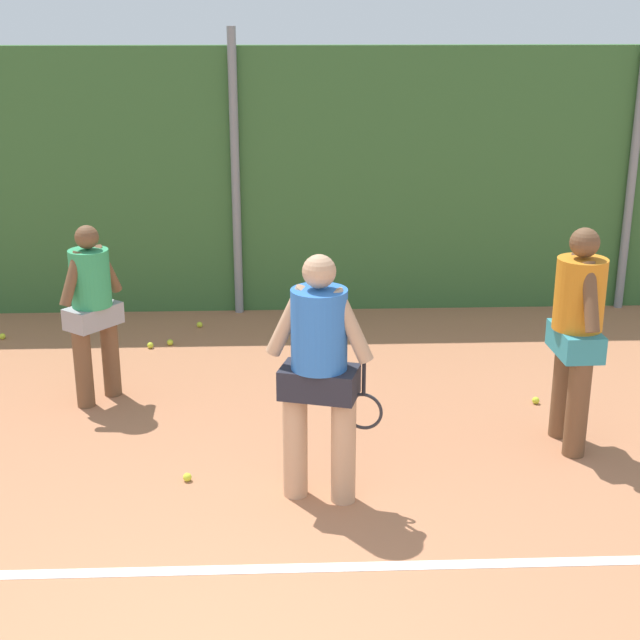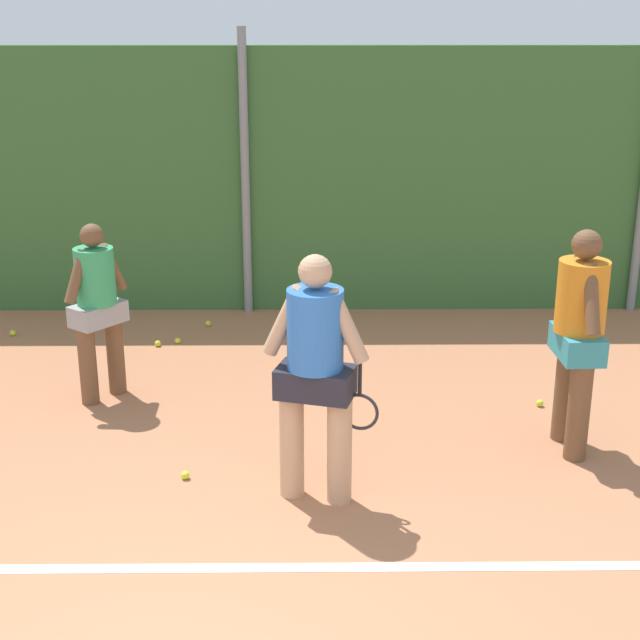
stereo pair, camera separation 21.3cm
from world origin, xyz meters
The scene contains 16 objects.
ground_plane centered at (0.00, 1.98, 0.00)m, with size 26.34×26.34×0.00m, color #B2704C.
hedge_fence_backdrop centered at (0.00, 6.71, 1.53)m, with size 15.97×0.25×3.06m, color #386633.
fence_post_center centered at (0.00, 6.53, 1.64)m, with size 0.10×0.10×3.27m, color gray.
fence_post_right centered at (4.61, 6.53, 1.64)m, with size 0.10×0.10×3.27m, color gray.
court_baseline_paint centered at (0.00, 1.17, 0.00)m, with size 11.67×0.10×0.01m, color white.
player_foreground_near centered at (0.78, 2.09, 1.04)m, with size 0.83×0.46×1.86m.
player_midcourt centered at (2.87, 2.87, 1.04)m, with size 0.40×0.77×1.84m.
player_backcourt_far centered at (-1.18, 3.96, 0.93)m, with size 0.52×0.57×1.65m.
tennis_ball_0 centered at (-0.70, 5.40, 0.03)m, with size 0.07×0.07×0.07m, color #CCDB33.
tennis_ball_1 centered at (2.84, 3.70, 0.03)m, with size 0.07×0.07×0.07m, color #CCDB33.
tennis_ball_2 centered at (-0.22, 2.37, 0.03)m, with size 0.07×0.07×0.07m, color #CCDB33.
tennis_ball_4 centered at (-2.56, 5.67, 0.03)m, with size 0.07×0.07×0.07m, color #CCDB33.
tennis_ball_5 centered at (-1.90, 6.14, 0.03)m, with size 0.07×0.07×0.07m, color #CCDB33.
tennis_ball_6 centered at (-0.43, 5.98, 0.03)m, with size 0.07×0.07×0.07m, color #CCDB33.
tennis_ball_7 centered at (-0.90, 5.32, 0.03)m, with size 0.07×0.07×0.07m, color #CCDB33.
tennis_ball_11 centered at (3.69, 4.91, 0.03)m, with size 0.07×0.07×0.07m, color #CCDB33.
Camera 1 is at (0.54, -3.92, 3.42)m, focal length 51.34 mm.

